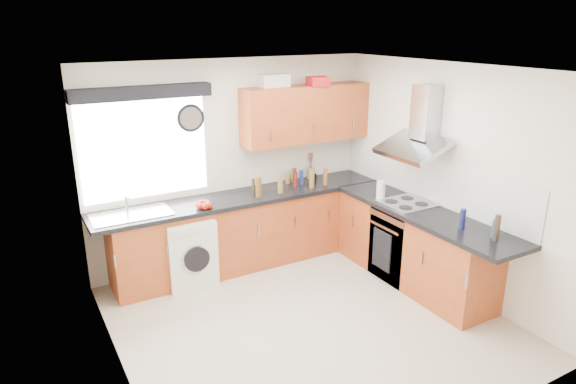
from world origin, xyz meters
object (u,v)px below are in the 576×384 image
upper_cabinets (306,114)px  washing_machine (189,250)px  extractor_hood (419,129)px  oven (403,243)px

upper_cabinets → washing_machine: size_ratio=2.13×
extractor_hood → upper_cabinets: size_ratio=0.46×
oven → extractor_hood: (0.10, -0.00, 1.34)m
upper_cabinets → washing_machine: bearing=-172.5°
oven → washing_machine: (-2.25, 1.10, -0.03)m
oven → upper_cabinets: 1.99m
upper_cabinets → oven: bearing=-67.5°
upper_cabinets → extractor_hood: bearing=-63.9°
oven → upper_cabinets: size_ratio=0.50×
oven → upper_cabinets: upper_cabinets is taller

